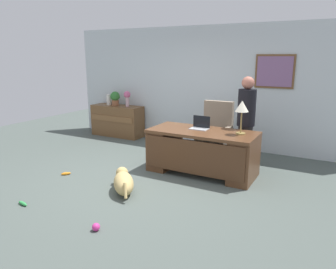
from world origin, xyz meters
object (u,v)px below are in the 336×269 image
person_standing (246,122)px  dog_toy_bone (23,203)px  potted_plant (115,98)px  dog_toy_plush (66,174)px  desk_lamp (242,108)px  desk (201,150)px  credenza (117,121)px  laptop (200,126)px  vase_empty (109,100)px  vase_with_flowers (127,97)px  dog_toy_ball (96,227)px  dog_lying (123,182)px  armchair (215,134)px

person_standing → dog_toy_bone: person_standing is taller
person_standing → dog_toy_bone: bearing=-127.1°
potted_plant → dog_toy_plush: (1.01, -2.76, -0.97)m
desk_lamp → desk: bearing=-171.6°
credenza → potted_plant: bearing=178.4°
laptop → dog_toy_bone: size_ratio=1.61×
vase_empty → potted_plant: 0.21m
vase_with_flowers → credenza: bearing=-179.8°
laptop → vase_empty: vase_empty is taller
dog_toy_plush → laptop: bearing=35.4°
credenza → desk_lamp: size_ratio=2.45×
laptop → potted_plant: bearing=155.1°
desk → dog_toy_bone: size_ratio=9.44×
desk → credenza: credenza is taller
credenza → person_standing: bearing=-13.9°
potted_plant → dog_toy_ball: (2.71, -3.93, -0.94)m
desk → dog_toy_ball: 2.45m
dog_lying → potted_plant: (-2.32, 2.84, 0.84)m
credenza → dog_toy_bone: bearing=-71.5°
laptop → dog_toy_bone: (-1.60, -2.53, -0.80)m
person_standing → dog_toy_plush: size_ratio=10.23×
person_standing → vase_with_flowers: 3.38m
desk → vase_with_flowers: size_ratio=4.80×
desk_lamp → potted_plant: (-3.71, 1.43, -0.22)m
dog_toy_ball → person_standing: bearing=73.1°
dog_lying → laptop: (0.64, 1.47, 0.67)m
person_standing → potted_plant: 3.75m
armchair → dog_toy_plush: (-1.95, -2.15, -0.48)m
vase_with_flowers → dog_toy_plush: bearing=-77.2°
vase_with_flowers → potted_plant: (-0.38, 0.00, -0.05)m
desk_lamp → dog_toy_plush: (-2.70, -1.32, -1.18)m
dog_toy_ball → dog_lying: bearing=109.9°
vase_with_flowers → vase_empty: vase_with_flowers is taller
desk → person_standing: person_standing is taller
person_standing → vase_empty: size_ratio=6.06×
vase_with_flowers → laptop: bearing=-28.0°
person_standing → laptop: (-0.69, -0.48, -0.05)m
armchair → dog_lying: armchair is taller
vase_with_flowers → potted_plant: bearing=180.0°
dog_lying → person_standing: bearing=55.9°
dog_toy_bone → person_standing: bearing=52.9°
laptop → credenza: bearing=154.8°
dog_toy_bone → dog_toy_plush: size_ratio=1.20×
person_standing → dog_toy_ball: 3.29m
laptop → potted_plant: size_ratio=0.89×
desk → dog_toy_plush: desk is taller
desk_lamp → dog_toy_ball: size_ratio=5.85×
desk → person_standing: bearing=47.5°
credenza → dog_toy_plush: (0.96, -2.75, -0.37)m
armchair → dog_toy_plush: bearing=-132.2°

